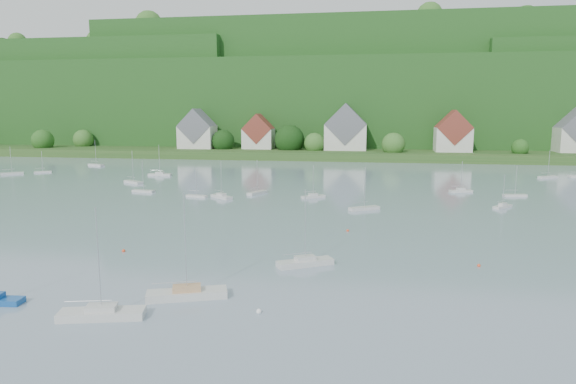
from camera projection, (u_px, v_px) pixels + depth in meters
The scene contains 14 objects.
far_shore_strip at pixel (335, 151), 212.65m from camera, with size 600.00×60.00×3.00m, color #274F1D.
forested_ridge at pixel (345, 102), 276.05m from camera, with size 620.00×181.22×69.89m.
village_building_0 at pixel (197, 132), 207.36m from camera, with size 14.00×10.40×16.00m.
village_building_1 at pixel (259, 134), 205.50m from camera, with size 12.00×9.36×14.00m.
village_building_2 at pixel (346, 131), 198.78m from camera, with size 16.00×11.44×18.00m.
village_building_3 at pixel (453, 134), 190.67m from camera, with size 13.00×10.40×15.50m.
near_sailboat_0 at pixel (102, 313), 45.35m from camera, with size 7.74×3.81×10.07m.
near_sailboat_2 at pixel (187, 293), 50.22m from camera, with size 8.08×4.68×10.53m.
near_sailboat_3 at pixel (305, 262), 60.77m from camera, with size 6.85×5.03×9.18m.
mooring_buoy_1 at pixel (259, 313), 46.62m from camera, with size 0.51×0.51×0.51m, color white.
mooring_buoy_2 at pixel (479, 266), 60.49m from camera, with size 0.40×0.40×0.40m, color #FA4C22.
mooring_buoy_3 at pixel (348, 231), 78.09m from camera, with size 0.41×0.41×0.41m, color #FA4C22.
mooring_buoy_5 at pixel (124, 252), 66.79m from camera, with size 0.44×0.44×0.44m, color #FA4C22.
far_sailboat_cluster at pixel (334, 182), 128.20m from camera, with size 204.09×67.89×8.71m.
Camera 1 is at (14.65, -13.06, 18.28)m, focal length 31.87 mm.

